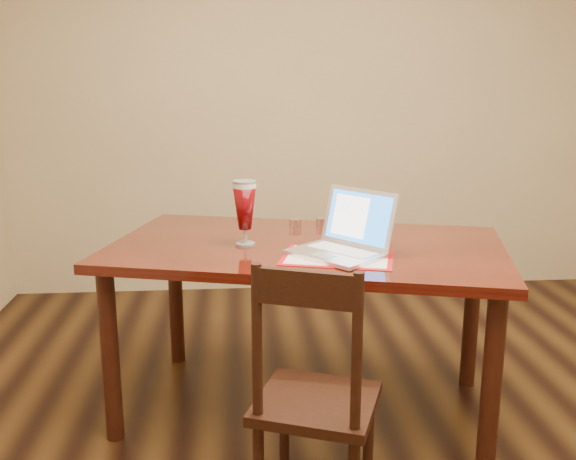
{
  "coord_description": "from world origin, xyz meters",
  "views": [
    {
      "loc": [
        -0.66,
        -2.04,
        1.53
      ],
      "look_at": [
        -0.43,
        0.74,
        0.86
      ],
      "focal_mm": 40.0,
      "sensor_mm": 36.0,
      "label": 1
    }
  ],
  "objects": [
    {
      "name": "room_shell",
      "position": [
        0.0,
        0.0,
        1.76
      ],
      "size": [
        4.51,
        5.01,
        2.71
      ],
      "color": "tan",
      "rests_on": "ground"
    },
    {
      "name": "dining_table",
      "position": [
        -0.35,
        0.69,
        0.72
      ],
      "size": [
        1.91,
        1.38,
        1.09
      ],
      "rotation": [
        0.0,
        0.0,
        -0.26
      ],
      "color": "#52140B",
      "rests_on": "ground"
    },
    {
      "name": "dining_chair",
      "position": [
        -0.4,
        -0.05,
        0.45
      ],
      "size": [
        0.52,
        0.51,
        0.96
      ],
      "rotation": [
        0.0,
        0.0,
        -0.37
      ],
      "color": "black",
      "rests_on": "ground"
    }
  ]
}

